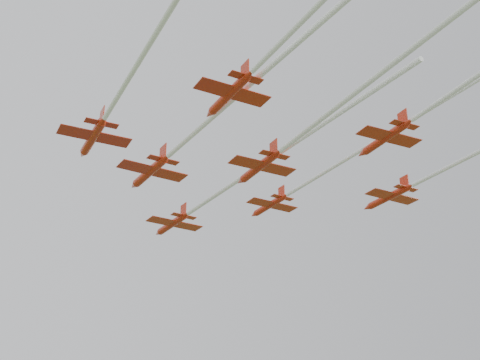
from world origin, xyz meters
name	(u,v)px	position (x,y,z in m)	size (l,w,h in m)	color
jet_lead	(220,192)	(-2.58, 4.80, 51.35)	(12.16, 60.55, 2.72)	red
jet_row2_left	(185,141)	(-11.90, -6.04, 52.56)	(10.55, 50.87, 2.90)	red
jet_row2_right	(345,160)	(9.44, -9.94, 52.46)	(10.75, 66.20, 2.42)	red
jet_row3_left	(116,99)	(-23.35, -16.21, 50.16)	(8.51, 45.08, 2.54)	red
jet_row3_mid	(331,111)	(-1.45, -23.99, 49.87)	(8.77, 61.65, 2.60)	red
jet_row3_right	(467,158)	(21.78, -19.34, 51.06)	(9.44, 58.17, 2.49)	red
jet_row4_left	(279,45)	(-10.85, -29.76, 52.02)	(8.60, 47.22, 2.54)	red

